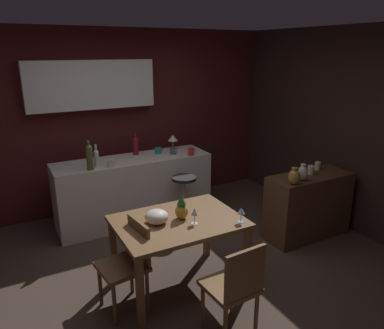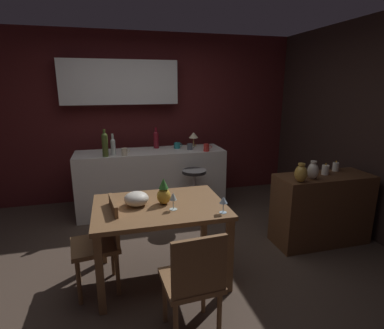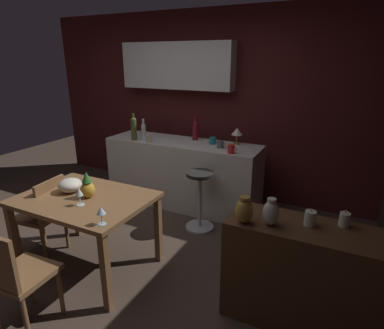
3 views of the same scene
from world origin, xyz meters
The scene contains 25 objects.
ground_plane centered at (0.00, 0.00, 0.00)m, with size 9.00×9.00×0.00m, color #47382D.
wall_kitchen_back centered at (-0.06, 2.08, 1.41)m, with size 5.20×0.33×2.60m.
wall_side_right centered at (2.55, 0.30, 1.30)m, with size 0.10×4.40×2.60m, color #33231E.
dining_table centered at (-0.08, -0.24, 0.65)m, with size 1.20×0.87×0.74m.
kitchen_counter centered at (0.06, 1.42, 0.45)m, with size 2.10×0.60×0.90m, color silver.
sideboard_cabinet centered at (1.84, -0.05, 0.41)m, with size 1.10×0.44×0.82m, color #56351E.
chair_near_window centered at (-0.61, -0.29, 0.47)m, with size 0.45×0.45×0.84m.
chair_by_doorway centered at (0.03, -1.06, 0.48)m, with size 0.42×0.42×0.87m.
bar_stool centered at (0.57, 0.90, 0.38)m, with size 0.34×0.34×0.72m.
wine_glass_left centered at (0.42, -0.56, 0.85)m, with size 0.07×0.07×0.15m.
wine_glass_right centered at (0.02, -0.39, 0.86)m, with size 0.07×0.07×0.16m.
pineapple_centerpiece centered at (-0.03, -0.23, 0.85)m, with size 0.13×0.13×0.25m.
fruit_bowl centered at (-0.28, -0.20, 0.80)m, with size 0.22×0.22×0.13m, color beige.
wine_bottle_clear centered at (-0.46, 1.28, 1.03)m, with size 0.06×0.06×0.29m.
wine_bottle_olive centered at (-0.56, 1.20, 1.07)m, with size 0.08×0.08×0.36m.
wine_bottle_ruby centered at (0.17, 1.59, 1.04)m, with size 0.08×0.08×0.31m.
cup_slate centered at (0.63, 1.35, 0.94)m, with size 0.11×0.08×0.09m.
cup_teal centered at (0.46, 1.49, 0.94)m, with size 0.13×0.09×0.08m.
cup_cream centered at (-0.32, 1.19, 0.95)m, with size 0.11×0.08×0.10m.
cup_red centered at (0.82, 1.19, 0.95)m, with size 0.12×0.08×0.10m.
counter_lamp centered at (0.75, 1.61, 1.06)m, with size 0.15×0.15×0.21m.
pillar_candle_tall centered at (2.08, 0.08, 0.87)m, with size 0.07×0.07×0.13m.
pillar_candle_short centered at (1.86, -0.02, 0.87)m, with size 0.08×0.08×0.13m.
vase_ceramic_ivory centered at (1.61, -0.14, 0.92)m, with size 0.12×0.12×0.20m.
vase_brass centered at (1.43, -0.19, 0.91)m, with size 0.13×0.13×0.20m.
Camera 1 is at (-1.47, -3.11, 2.30)m, focal length 34.28 mm.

